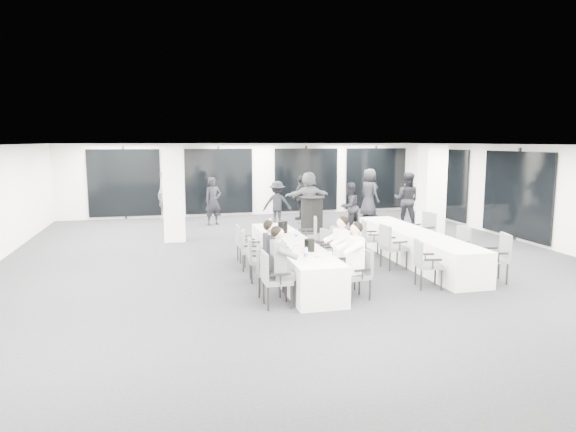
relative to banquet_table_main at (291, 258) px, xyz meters
name	(u,v)px	position (x,y,z in m)	size (l,w,h in m)	color
room	(316,198)	(1.29, 2.47, 1.01)	(14.04, 16.04, 2.84)	#222227
column_left	(173,193)	(-2.40, 4.56, 1.02)	(0.60, 0.60, 2.80)	white
column_right	(431,195)	(4.60, 2.36, 1.02)	(0.60, 0.60, 2.80)	white
banquet_table_main	(291,258)	(0.00, 0.00, 0.00)	(0.90, 5.00, 0.75)	silver
banquet_table_side	(415,247)	(3.17, 0.44, 0.00)	(0.90, 5.00, 0.75)	silver
cocktail_table	(312,214)	(1.94, 5.13, 0.19)	(0.81, 0.81, 1.12)	black
chair_main_left_near	(272,276)	(-0.84, -2.03, 0.19)	(0.50, 0.56, 0.99)	#515359
chair_main_left_second	(265,268)	(-0.83, -1.31, 0.15)	(0.54, 0.57, 0.91)	#515359
chair_main_left_mid	(256,257)	(-0.83, -0.33, 0.15)	(0.50, 0.54, 0.91)	#515359
chair_main_left_fourth	(249,247)	(-0.83, 0.66, 0.14)	(0.56, 0.58, 0.91)	#515359
chair_main_left_far	(243,241)	(-0.83, 1.48, 0.13)	(0.46, 0.51, 0.89)	#515359
chair_main_right_near	(360,271)	(0.83, -1.92, 0.15)	(0.52, 0.56, 0.91)	#515359
chair_main_right_second	(346,260)	(0.84, -1.18, 0.19)	(0.56, 0.60, 0.99)	#515359
chair_main_right_mid	(331,248)	(0.84, -0.17, 0.22)	(0.61, 0.65, 1.04)	#515359
chair_main_right_fourth	(321,246)	(0.82, 0.49, 0.13)	(0.54, 0.57, 0.88)	#515359
chair_main_right_far	(309,235)	(0.84, 1.51, 0.21)	(0.63, 0.65, 1.02)	#515359
chair_side_left_near	(425,261)	(2.34, -1.56, 0.17)	(0.57, 0.60, 0.96)	#515359
chair_side_left_mid	(391,244)	(2.33, 0.02, 0.20)	(0.55, 0.60, 1.01)	#515359
chair_side_left_far	(369,236)	(2.34, 1.32, 0.14)	(0.54, 0.57, 0.91)	#515359
chair_side_right_near	(498,255)	(4.01, -1.53, 0.20)	(0.62, 0.65, 1.01)	#515359
chair_side_right_mid	(459,244)	(4.00, -0.10, 0.15)	(0.54, 0.57, 0.92)	#515359
chair_side_right_far	(424,229)	(4.01, 1.57, 0.21)	(0.61, 0.65, 1.03)	#515359
seated_guest_a	(282,261)	(-0.67, -2.03, 0.44)	(0.50, 0.38, 1.44)	#585A60
seated_guest_b	(274,253)	(-0.67, -1.33, 0.44)	(0.50, 0.38, 1.44)	black
seated_guest_c	(352,256)	(0.67, -1.93, 0.44)	(0.50, 0.38, 1.44)	white
seated_guest_d	(338,248)	(0.67, -1.17, 0.44)	(0.50, 0.38, 1.44)	white
standing_guest_a	(213,198)	(-1.03, 7.20, 0.56)	(0.68, 0.55, 1.88)	black
standing_guest_b	(349,203)	(3.15, 4.96, 0.52)	(0.86, 0.53, 1.79)	black
standing_guest_c	(277,200)	(1.11, 6.54, 0.49)	(1.12, 0.57, 1.73)	black
standing_guest_d	(302,195)	(2.27, 7.63, 0.55)	(1.09, 0.61, 1.86)	black
standing_guest_e	(369,190)	(4.98, 7.74, 0.67)	(1.01, 0.61, 2.09)	black
standing_guest_f	(309,194)	(2.32, 6.86, 0.66)	(1.90, 0.73, 2.07)	#585A60
standing_guest_g	(165,192)	(-2.65, 8.56, 0.67)	(0.76, 0.61, 2.08)	#585A60
standing_guest_h	(407,196)	(5.32, 5.25, 0.67)	(1.01, 0.62, 2.10)	black
ice_bucket_near	(309,245)	(0.10, -1.08, 0.49)	(0.21, 0.21, 0.24)	black
ice_bucket_far	(283,227)	(0.05, 1.05, 0.51)	(0.24, 0.24, 0.27)	black
water_bottle_a	(306,254)	(-0.16, -1.75, 0.48)	(0.07, 0.07, 0.22)	silver
water_bottle_b	(296,234)	(0.16, 0.19, 0.48)	(0.07, 0.07, 0.21)	silver
water_bottle_c	(270,222)	(-0.04, 2.09, 0.47)	(0.06, 0.06, 0.19)	silver
plate_a	(307,253)	(0.00, -1.26, 0.39)	(0.21, 0.21, 0.03)	white
plate_b	(318,257)	(0.10, -1.67, 0.39)	(0.18, 0.18, 0.03)	white
plate_c	(298,245)	(0.01, -0.55, 0.39)	(0.21, 0.21, 0.03)	white
wine_glass	(330,254)	(0.22, -2.03, 0.52)	(0.08, 0.08, 0.20)	silver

